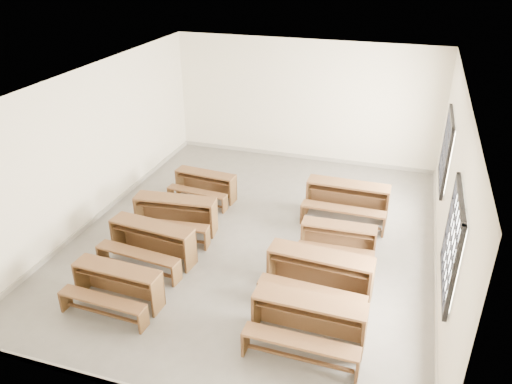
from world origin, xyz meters
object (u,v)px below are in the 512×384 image
(desk_set_3, at_px, (205,184))
(desk_set_5, at_px, (319,272))
(desk_set_0, at_px, (117,283))
(desk_set_2, at_px, (175,213))
(desk_set_6, at_px, (338,238))
(desk_set_1, at_px, (151,240))
(desk_set_4, at_px, (308,319))
(desk_set_7, at_px, (347,198))

(desk_set_3, xyz_separation_m, desk_set_5, (3.19, -2.70, 0.09))
(desk_set_0, distance_m, desk_set_3, 3.90)
(desk_set_2, bearing_deg, desk_set_5, -25.84)
(desk_set_0, distance_m, desk_set_2, 2.36)
(desk_set_5, relative_size, desk_set_6, 1.26)
(desk_set_1, relative_size, desk_set_5, 0.95)
(desk_set_0, bearing_deg, desk_set_5, 23.70)
(desk_set_1, distance_m, desk_set_6, 3.50)
(desk_set_0, relative_size, desk_set_3, 1.03)
(desk_set_2, relative_size, desk_set_4, 1.03)
(desk_set_7, bearing_deg, desk_set_1, -138.87)
(desk_set_4, bearing_deg, desk_set_7, 91.21)
(desk_set_1, distance_m, desk_set_7, 4.21)
(desk_set_0, distance_m, desk_set_4, 3.17)
(desk_set_1, height_order, desk_set_6, desk_set_1)
(desk_set_3, relative_size, desk_set_4, 0.88)
(desk_set_4, xyz_separation_m, desk_set_6, (0.05, 2.47, -0.07))
(desk_set_1, distance_m, desk_set_3, 2.60)
(desk_set_3, relative_size, desk_set_6, 1.04)
(desk_set_2, distance_m, desk_set_7, 3.65)
(desk_set_0, bearing_deg, desk_set_3, 93.77)
(desk_set_0, height_order, desk_set_2, desk_set_2)
(desk_set_2, height_order, desk_set_5, desk_set_5)
(desk_set_3, height_order, desk_set_5, desk_set_5)
(desk_set_1, xyz_separation_m, desk_set_4, (3.23, -1.25, 0.01))
(desk_set_4, height_order, desk_set_5, desk_set_5)
(desk_set_2, relative_size, desk_set_6, 1.22)
(desk_set_2, bearing_deg, desk_set_6, -3.28)
(desk_set_1, relative_size, desk_set_2, 0.98)
(desk_set_2, height_order, desk_set_6, desk_set_2)
(desk_set_0, height_order, desk_set_7, desk_set_7)
(desk_set_0, relative_size, desk_set_4, 0.91)
(desk_set_5, bearing_deg, desk_set_2, 163.15)
(desk_set_0, xyz_separation_m, desk_set_2, (-0.09, 2.36, 0.04))
(desk_set_6, bearing_deg, desk_set_3, 155.02)
(desk_set_3, relative_size, desk_set_5, 0.83)
(desk_set_1, relative_size, desk_set_4, 1.01)
(desk_set_6, distance_m, desk_set_7, 1.50)
(desk_set_2, relative_size, desk_set_3, 1.17)
(desk_set_0, relative_size, desk_set_7, 0.87)
(desk_set_5, height_order, desk_set_7, desk_set_5)
(desk_set_0, bearing_deg, desk_set_1, 95.21)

